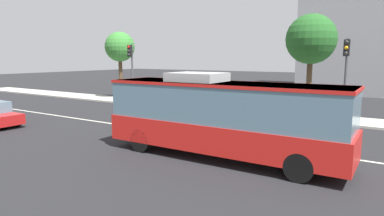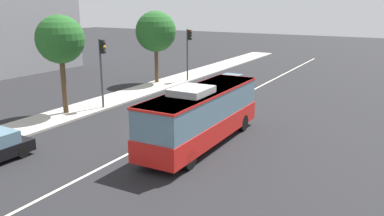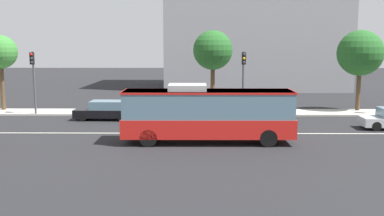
{
  "view_description": "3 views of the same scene",
  "coord_description": "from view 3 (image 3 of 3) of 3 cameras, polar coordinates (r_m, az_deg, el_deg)",
  "views": [
    {
      "loc": [
        5.07,
        -14.53,
        4.08
      ],
      "look_at": [
        -3.06,
        -1.8,
        1.8
      ],
      "focal_mm": 31.27,
      "sensor_mm": 36.0,
      "label": 1
    },
    {
      "loc": [
        -19.7,
        -12.5,
        7.68
      ],
      "look_at": [
        -1.39,
        -2.2,
        2.11
      ],
      "focal_mm": 37.2,
      "sensor_mm": 36.0,
      "label": 2
    },
    {
      "loc": [
        -1.7,
        -27.94,
        5.77
      ],
      "look_at": [
        -1.99,
        -2.27,
        2.01
      ],
      "focal_mm": 40.8,
      "sensor_mm": 36.0,
      "label": 3
    }
  ],
  "objects": [
    {
      "name": "street_tree_kerbside_left",
      "position": [
        39.81,
        21.14,
        6.69
      ],
      "size": [
        3.88,
        3.88,
        6.98
      ],
      "color": "#4C3823",
      "rests_on": "ground_plane"
    },
    {
      "name": "transit_bus",
      "position": [
        25.61,
        2.03,
        -0.57
      ],
      "size": [
        10.01,
        2.56,
        3.46
      ],
      "rotation": [
        0.0,
        0.0,
        0.01
      ],
      "color": "red",
      "rests_on": "ground_plane"
    },
    {
      "name": "office_block_background",
      "position": [
        60.04,
        8.02,
        12.48
      ],
      "size": [
        23.04,
        14.9,
        20.4
      ],
      "rotation": [
        0.0,
        0.0,
        -0.01
      ],
      "color": "#939399",
      "rests_on": "ground_plane"
    },
    {
      "name": "sidewalk_kerb",
      "position": [
        36.89,
        3.29,
        -0.57
      ],
      "size": [
        80.0,
        3.11,
        0.14
      ],
      "primitive_type": "cube",
      "color": "#B2ADA3",
      "rests_on": "ground_plane"
    },
    {
      "name": "ground_plane",
      "position": [
        28.58,
        4.05,
        -3.34
      ],
      "size": [
        160.0,
        160.0,
        0.0
      ],
      "primitive_type": "plane",
      "color": "black"
    },
    {
      "name": "street_tree_kerbside_centre",
      "position": [
        40.98,
        -23.77,
        6.63
      ],
      "size": [
        2.86,
        2.86,
        6.56
      ],
      "color": "#4C3823",
      "rests_on": "ground_plane"
    },
    {
      "name": "traffic_light_near_corner",
      "position": [
        37.43,
        -20.05,
        4.45
      ],
      "size": [
        0.35,
        0.62,
        5.2
      ],
      "rotation": [
        0.0,
        0.0,
        -1.47
      ],
      "color": "#47474C",
      "rests_on": "ground_plane"
    },
    {
      "name": "lane_centre_line",
      "position": [
        28.58,
        4.05,
        -3.33
      ],
      "size": [
        76.0,
        0.16,
        0.01
      ],
      "primitive_type": "cube",
      "color": "silver",
      "rests_on": "ground_plane"
    },
    {
      "name": "street_tree_kerbside_right",
      "position": [
        36.6,
        2.74,
        7.5
      ],
      "size": [
        3.29,
        3.29,
        6.94
      ],
      "color": "#4C3823",
      "rests_on": "ground_plane"
    },
    {
      "name": "traffic_light_mid_block",
      "position": [
        35.39,
        6.74,
        4.7
      ],
      "size": [
        0.32,
        0.62,
        5.2
      ],
      "rotation": [
        0.0,
        0.0,
        -1.59
      ],
      "color": "#47474C",
      "rests_on": "ground_plane"
    },
    {
      "name": "sedan_black",
      "position": [
        34.26,
        -11.25,
        -0.3
      ],
      "size": [
        4.54,
        1.91,
        1.46
      ],
      "rotation": [
        0.0,
        0.0,
        3.12
      ],
      "color": "black",
      "rests_on": "ground_plane"
    }
  ]
}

